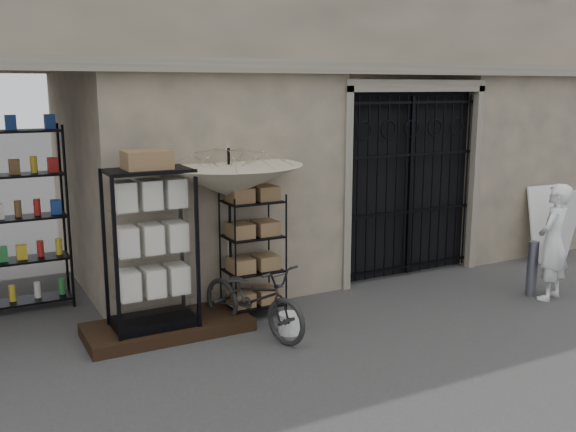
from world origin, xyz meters
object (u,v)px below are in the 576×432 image
display_cabinet (152,257)px  market_umbrella (229,172)px  white_bucket (289,323)px  shopkeeper (548,298)px  bicycle (253,332)px  steel_bollard (532,269)px  easel_sign (553,225)px  wire_rack (253,257)px

display_cabinet → market_umbrella: bearing=-6.6°
white_bucket → shopkeeper: bearing=-8.4°
market_umbrella → white_bucket: size_ratio=10.09×
market_umbrella → bicycle: (0.01, -0.66, -1.93)m
white_bucket → display_cabinet: bearing=156.3°
steel_bollard → shopkeeper: 0.47m
display_cabinet → steel_bollard: display_cabinet is taller
market_umbrella → easel_sign: (5.92, -0.14, -1.27)m
steel_bollard → easel_sign: bearing=32.8°
display_cabinet → shopkeeper: bearing=-31.4°
shopkeeper → display_cabinet: bearing=-33.2°
wire_rack → market_umbrella: (-0.28, 0.09, 1.12)m
display_cabinet → bicycle: 1.57m
steel_bollard → shopkeeper: (0.13, -0.22, -0.40)m
wire_rack → white_bucket: bearing=-60.6°
market_umbrella → white_bucket: (0.39, -0.89, -1.80)m
wire_rack → bicycle: 1.02m
market_umbrella → steel_bollard: (4.19, -1.26, -1.52)m
steel_bollard → easel_sign: size_ratio=0.63×
white_bucket → steel_bollard: 3.82m
wire_rack → bicycle: (-0.27, -0.57, -0.80)m
market_umbrella → easel_sign: market_umbrella is taller
white_bucket → steel_bollard: (3.80, -0.36, 0.28)m
display_cabinet → shopkeeper: (5.42, -1.24, -1.01)m
wire_rack → shopkeeper: size_ratio=0.98×
display_cabinet → bicycle: bearing=-39.5°
display_cabinet → white_bucket: bearing=-42.3°
wire_rack → white_bucket: 1.05m
market_umbrella → easel_sign: 6.05m
wire_rack → market_umbrella: market_umbrella is taller
white_bucket → shopkeeper: 3.97m
wire_rack → easel_sign: bearing=21.3°
display_cabinet → easel_sign: (7.03, 0.10, -0.35)m
market_umbrella → bicycle: bearing=-89.1°
bicycle → shopkeeper: 4.38m
steel_bollard → easel_sign: easel_sign is taller
wire_rack → easel_sign: wire_rack is taller
wire_rack → white_bucket: (0.11, -0.80, -0.67)m
display_cabinet → white_bucket: display_cabinet is taller
white_bucket → easel_sign: 5.61m
display_cabinet → market_umbrella: (1.11, 0.24, 0.92)m
market_umbrella → steel_bollard: 4.63m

